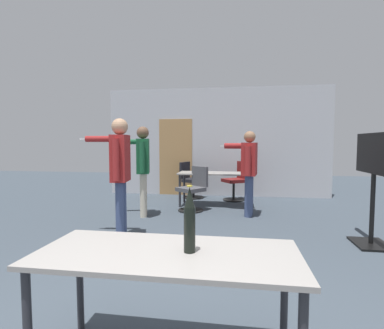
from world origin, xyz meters
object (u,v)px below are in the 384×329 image
at_px(person_left_plaid, 249,166).
at_px(person_right_polo, 119,165).
at_px(tv_screen, 374,176).
at_px(person_far_watching, 142,162).
at_px(office_chair_near_pushed, 191,181).
at_px(office_chair_side_rolled, 236,182).
at_px(office_chair_far_left, 193,190).
at_px(beer_bottle, 190,221).

bearing_deg(person_left_plaid, person_right_polo, 140.25).
bearing_deg(tv_screen, person_far_watching, -107.11).
bearing_deg(office_chair_near_pushed, person_left_plaid, 60.06).
relative_size(person_far_watching, office_chair_side_rolled, 1.81).
xyz_separation_m(person_left_plaid, office_chair_near_pushed, (-1.39, 1.72, -0.55)).
bearing_deg(office_chair_far_left, office_chair_side_rolled, -86.30).
distance_m(tv_screen, office_chair_far_left, 3.28).
distance_m(person_left_plaid, office_chair_side_rolled, 1.66).
relative_size(person_right_polo, office_chair_far_left, 1.93).
bearing_deg(office_chair_side_rolled, office_chair_far_left, 112.39).
distance_m(person_left_plaid, office_chair_near_pushed, 2.27).
distance_m(office_chair_side_rolled, office_chair_far_left, 1.55).
relative_size(person_far_watching, office_chair_near_pushed, 1.87).
relative_size(tv_screen, office_chair_far_left, 1.69).
height_order(person_far_watching, office_chair_far_left, person_far_watching).
xyz_separation_m(person_right_polo, office_chair_far_left, (0.79, 1.99, -0.66)).
bearing_deg(person_right_polo, office_chair_near_pushed, -16.50).
height_order(person_left_plaid, office_chair_near_pushed, person_left_plaid).
relative_size(office_chair_far_left, beer_bottle, 2.24).
xyz_separation_m(tv_screen, office_chair_near_pushed, (-3.00, 3.18, -0.53)).
relative_size(person_left_plaid, beer_bottle, 4.00).
xyz_separation_m(tv_screen, person_left_plaid, (-1.62, 1.46, 0.01)).
bearing_deg(office_chair_near_pushed, office_chair_far_left, 32.01).
distance_m(office_chair_near_pushed, beer_bottle, 5.87).
bearing_deg(person_right_polo, office_chair_far_left, -29.60).
bearing_deg(beer_bottle, office_chair_far_left, 98.03).
bearing_deg(person_right_polo, beer_bottle, -157.09).
height_order(tv_screen, person_far_watching, person_far_watching).
relative_size(person_far_watching, beer_bottle, 4.21).
bearing_deg(office_chair_far_left, person_right_polo, 106.64).
bearing_deg(office_chair_far_left, tv_screen, -174.30).
bearing_deg(person_far_watching, office_chair_far_left, -68.63).
bearing_deg(office_chair_side_rolled, person_left_plaid, 155.50).
height_order(office_chair_side_rolled, office_chair_near_pushed, office_chair_side_rolled).
bearing_deg(office_chair_side_rolled, beer_bottle, 144.32).
height_order(tv_screen, office_chair_near_pushed, tv_screen).
bearing_deg(tv_screen, beer_bottle, -39.10).
distance_m(tv_screen, office_chair_near_pushed, 4.41).
distance_m(person_far_watching, person_left_plaid, 2.03).
height_order(person_far_watching, person_right_polo, person_right_polo).
height_order(tv_screen, office_chair_far_left, tv_screen).
relative_size(office_chair_side_rolled, office_chair_far_left, 1.04).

